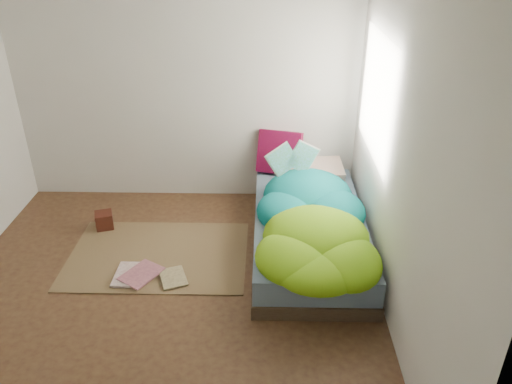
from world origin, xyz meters
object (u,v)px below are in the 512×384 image
Objects in this scene: pillow_magenta at (280,152)px; open_book at (293,149)px; floor_book_b at (130,270)px; wooden_box at (104,220)px; floor_book_a at (115,274)px; bed at (308,231)px.

pillow_magenta is 1.04× the size of open_book.
open_book reaches higher than floor_book_b.
wooden_box is 0.47× the size of floor_book_b.
open_book is 1.27× the size of floor_book_a.
bed is at bearing -8.00° from wooden_box.
bed is 12.35× the size of wooden_box.
floor_book_a is (0.31, -0.77, -0.07)m from wooden_box.
open_book is at bearing -61.41° from pillow_magenta.
floor_book_b is (-1.42, -0.85, -0.78)m from open_book.
bed is 5.82× the size of floor_book_b.
open_book reaches higher than wooden_box.
floor_book_a is (-1.42, -1.40, -0.54)m from pillow_magenta.
pillow_magenta is 1.29× the size of floor_book_b.
wooden_box is (-1.99, 0.28, -0.08)m from bed.
floor_book_a is at bearing -119.81° from pillow_magenta.
floor_book_b is at bearing -167.62° from open_book.
wooden_box is at bearing 165.94° from open_book.
bed is 1.03m from pillow_magenta.
floor_book_a is at bearing -67.99° from wooden_box.
pillow_magenta is 0.56m from open_book.
open_book is at bearing 108.91° from bed.
open_book is (0.11, -0.49, 0.25)m from pillow_magenta.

